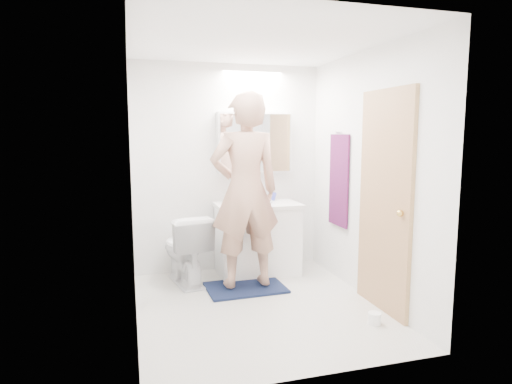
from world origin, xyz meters
name	(u,v)px	position (x,y,z in m)	size (l,w,h in m)	color
floor	(258,307)	(0.00, 0.00, 0.00)	(2.50, 2.50, 0.00)	silver
ceiling	(258,41)	(0.00, 0.00, 2.40)	(2.50, 2.50, 0.00)	white
wall_back	(228,169)	(0.00, 1.25, 1.20)	(2.50, 2.50, 0.00)	white
wall_front	(315,199)	(0.00, -1.25, 1.20)	(2.50, 2.50, 0.00)	white
wall_left	(132,183)	(-1.10, 0.00, 1.20)	(2.50, 2.50, 0.00)	white
wall_right	(367,176)	(1.10, 0.00, 1.20)	(2.50, 2.50, 0.00)	white
vanity_cabinet	(257,240)	(0.27, 0.96, 0.39)	(0.90, 0.55, 0.78)	white
countertop	(257,205)	(0.27, 0.96, 0.80)	(0.95, 0.58, 0.04)	white
sink_basin	(257,202)	(0.27, 0.99, 0.84)	(0.36, 0.36, 0.03)	silver
faucet	(252,194)	(0.27, 1.19, 0.90)	(0.02, 0.02, 0.16)	silver
medicine_cabinet	(255,143)	(0.30, 1.18, 1.50)	(0.88, 0.14, 0.70)	white
mirror_panel	(256,143)	(0.30, 1.10, 1.50)	(0.84, 0.01, 0.66)	silver
toilet	(185,249)	(-0.57, 0.85, 0.38)	(0.43, 0.75, 0.76)	white
bath_rug	(245,288)	(0.01, 0.50, 0.01)	(0.80, 0.55, 0.02)	#131D3C
person	(245,191)	(0.01, 0.50, 1.03)	(0.72, 0.47, 1.97)	tan
door	(385,202)	(1.08, -0.35, 1.00)	(0.04, 0.80, 2.00)	tan
door_knob	(400,213)	(1.04, -0.65, 0.95)	(0.06, 0.06, 0.06)	gold
towel	(339,180)	(1.08, 0.55, 1.10)	(0.02, 0.42, 1.00)	black
towel_hook	(339,132)	(1.07, 0.55, 1.62)	(0.02, 0.02, 0.07)	silver
soap_bottle_a	(231,193)	(0.00, 1.11, 0.93)	(0.08, 0.08, 0.21)	beige
soap_bottle_b	(241,195)	(0.13, 1.15, 0.90)	(0.07, 0.07, 0.15)	#5C86C5
toothbrush_cup	(272,197)	(0.51, 1.12, 0.86)	(0.10, 0.10, 0.09)	#4049C2
toilet_paper_roll	(375,318)	(0.84, -0.64, 0.05)	(0.11, 0.11, 0.10)	white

